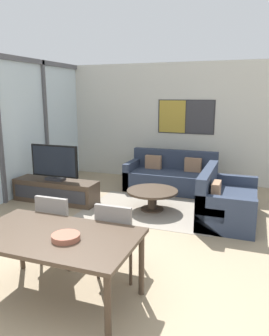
% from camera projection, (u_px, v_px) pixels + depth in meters
% --- Properties ---
extents(wall_back, '(6.79, 0.09, 2.80)m').
position_uv_depth(wall_back, '(184.00, 123.00, 7.80)').
color(wall_back, silver).
rests_on(wall_back, ground_plane).
extents(area_rug, '(2.39, 1.66, 0.01)m').
position_uv_depth(area_rug, '(152.00, 210.00, 6.00)').
color(area_rug, gray).
rests_on(area_rug, ground_plane).
extents(tv_console, '(1.69, 0.49, 0.44)m').
position_uv_depth(tv_console, '(56.00, 191.00, 6.41)').
color(tv_console, '#423326').
rests_on(tv_console, ground_plane).
extents(television, '(1.00, 0.20, 0.69)m').
position_uv_depth(television, '(54.00, 163.00, 6.29)').
color(television, '#2D2D33').
rests_on(television, tv_console).
extents(sofa_main, '(1.92, 0.89, 0.85)m').
position_uv_depth(sofa_main, '(171.00, 177.00, 7.24)').
color(sofa_main, '#2D384C').
rests_on(sofa_main, ground_plane).
extents(sofa_side, '(0.89, 1.57, 0.85)m').
position_uv_depth(sofa_side, '(224.00, 203.00, 5.52)').
color(sofa_side, '#2D384C').
rests_on(sofa_side, ground_plane).
extents(coffee_table, '(0.92, 0.92, 0.38)m').
position_uv_depth(coffee_table, '(152.00, 195.00, 5.94)').
color(coffee_table, '#423326').
rests_on(coffee_table, ground_plane).
extents(dining_table, '(1.65, 0.95, 0.73)m').
position_uv_depth(dining_table, '(54.00, 241.00, 3.20)').
color(dining_table, '#423326').
rests_on(dining_table, ground_plane).
extents(dining_chair_left, '(0.46, 0.46, 0.90)m').
position_uv_depth(dining_chair_left, '(59.00, 225.00, 3.99)').
color(dining_chair_left, gray).
rests_on(dining_chair_left, ground_plane).
extents(dining_chair_centre, '(0.46, 0.46, 0.90)m').
position_uv_depth(dining_chair_centre, '(118.00, 235.00, 3.70)').
color(dining_chair_centre, gray).
rests_on(dining_chair_centre, ground_plane).
extents(fruit_bowl, '(0.27, 0.27, 0.05)m').
position_uv_depth(fruit_bowl, '(66.00, 237.00, 3.06)').
color(fruit_bowl, '#995642').
rests_on(fruit_bowl, dining_table).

